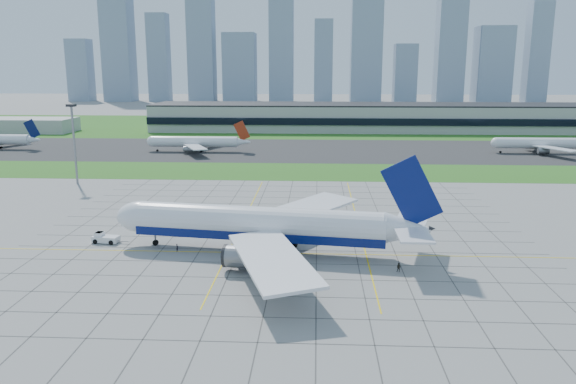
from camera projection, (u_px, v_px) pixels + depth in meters
name	position (u px, v px, depth m)	size (l,w,h in m)	color
ground	(278.00, 250.00, 115.90)	(1400.00, 1400.00, 0.00)	gray
grass_median	(295.00, 171.00, 203.64)	(700.00, 35.00, 0.04)	#2F661D
asphalt_taxiway	(300.00, 150.00, 257.26)	(700.00, 75.00, 0.04)	#383838
grass_far	(305.00, 126.00, 364.50)	(700.00, 145.00, 0.04)	#2F661D
apron_markings	(283.00, 234.00, 126.68)	(120.00, 130.00, 0.03)	#474744
terminal	(371.00, 117.00, 336.28)	(260.00, 43.00, 15.80)	#B7B7B2
service_block	(30.00, 125.00, 327.84)	(50.00, 25.00, 8.00)	#B7B7B2
light_mast	(74.00, 134.00, 179.29)	(2.50, 2.50, 25.60)	gray
city_skyline	(303.00, 47.00, 610.50)	(523.00, 32.40, 160.00)	#8497AC
airliner	(261.00, 225.00, 113.41)	(66.47, 66.91, 20.99)	white
pushback_tug	(105.00, 238.00, 120.67)	(8.20, 3.48, 2.25)	white
crew_near	(177.00, 248.00, 114.85)	(0.58, 0.38, 1.59)	black
crew_far	(399.00, 267.00, 103.25)	(0.86, 0.67, 1.78)	black
distant_jet_1	(196.00, 142.00, 250.74)	(44.31, 42.66, 14.08)	white
distant_jet_2	(541.00, 143.00, 246.01)	(43.18, 42.66, 14.08)	white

